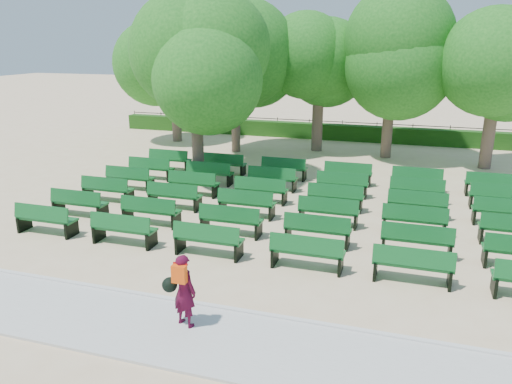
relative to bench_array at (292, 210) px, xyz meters
The scene contains 9 objects.
ground 1.39m from the bench_array, 159.02° to the right, with size 120.00×120.00×0.00m, color beige.
paving 8.00m from the bench_array, 99.34° to the right, with size 30.00×2.20×0.06m, color beige.
curb 6.87m from the bench_array, 100.90° to the right, with size 30.00×0.12×0.10m, color silver.
hedge 13.57m from the bench_array, 95.50° to the left, with size 26.00×0.70×0.90m, color #1C4A13.
fence 13.96m from the bench_array, 95.34° to the left, with size 26.00×0.10×1.02m, color black, non-canonical shape.
tree_line 9.59m from the bench_array, 97.79° to the left, with size 21.80×6.80×7.04m, color #25731F, non-canonical shape.
bench_array is the anchor object (origin of this frame).
tree_among 7.04m from the bench_array, 149.71° to the left, with size 4.82×4.82×6.79m.
person 7.65m from the bench_array, 93.37° to the right, with size 0.77×0.53×1.56m.
Camera 1 is at (4.97, -15.25, 5.67)m, focal length 35.00 mm.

